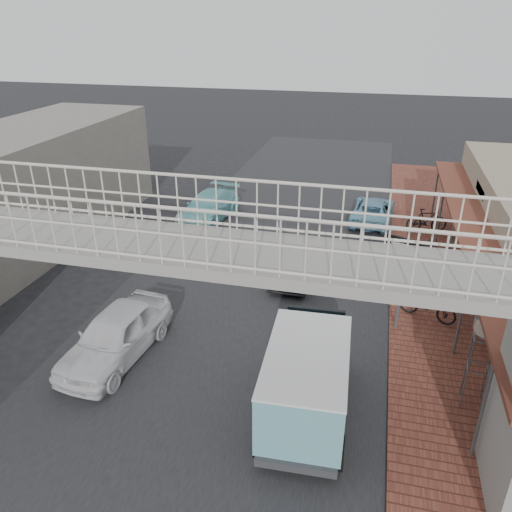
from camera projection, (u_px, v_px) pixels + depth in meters
The scene contains 14 objects.
ground at pixel (226, 342), 15.82m from camera, with size 120.00×120.00×0.00m, color black.
road_strip at pixel (226, 342), 15.81m from camera, with size 10.00×60.00×0.01m, color black.
sidewalk at pixel (435, 318), 17.00m from camera, with size 3.00×40.00×0.10m, color brown.
footbridge at pixel (169, 327), 10.94m from camera, with size 16.40×2.40×6.34m.
building_far_left at pixel (30, 185), 22.39m from camera, with size 5.00×14.00×5.00m, color gray.
white_hatchback at pixel (116, 335), 14.88m from camera, with size 1.78×4.43×1.51m, color white.
dark_sedan at pixel (297, 259), 19.67m from camera, with size 1.45×4.15×1.37m, color black.
angkot_curb at pixel (373, 210), 24.99m from camera, with size 1.94×4.21×1.17m, color #6FA6C1.
angkot_far at pixel (208, 207), 25.12m from camera, with size 1.91×4.69×1.36m, color #71C1C4.
angkot_van at pixel (307, 373), 12.32m from camera, with size 2.23×4.51×2.17m.
motorcycle_near at pixel (428, 305), 16.70m from camera, with size 0.67×1.93×1.01m, color black.
motorcycle_far at pixel (427, 220), 23.51m from camera, with size 0.54×1.91×1.15m, color black.
street_clock at pixel (487, 331), 12.21m from camera, with size 0.69×0.59×2.75m.
arrow_sign at pixel (432, 262), 14.81m from camera, with size 1.98×1.35×3.29m.
Camera 1 is at (4.08, -12.46, 9.31)m, focal length 35.00 mm.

